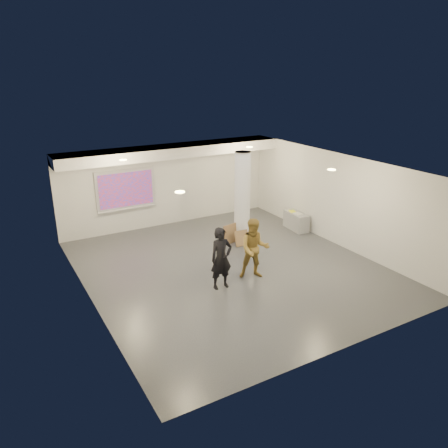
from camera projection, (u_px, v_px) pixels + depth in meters
floor at (231, 268)px, 12.75m from camera, size 8.00×9.00×0.01m
ceiling at (231, 167)px, 11.74m from camera, size 8.00×9.00×0.01m
wall_back at (168, 185)px, 15.92m from camera, size 8.00×0.01×3.00m
wall_front at (348, 285)px, 8.57m from camera, size 8.00×0.01×3.00m
wall_left at (87, 247)px, 10.37m from camera, size 0.01×9.00×3.00m
wall_right at (337, 200)px, 14.12m from camera, size 0.01×9.00×3.00m
soffit_band at (173, 151)px, 15.02m from camera, size 8.00×1.10×0.36m
downlight_nw at (123, 160)px, 12.75m from camera, size 0.22×0.22×0.02m
downlight_ne at (249, 147)px, 14.81m from camera, size 0.22×0.22×0.02m
downlight_sw at (180, 192)px, 9.49m from camera, size 0.22×0.22×0.02m
downlight_se at (332, 170)px, 11.55m from camera, size 0.22×0.22×0.02m
column at (242, 197)px, 14.42m from camera, size 0.52×0.52×3.00m
projection_screen at (126, 190)px, 15.12m from camera, size 2.10×0.13×1.42m
credenza at (296, 221)px, 15.73m from camera, size 0.54×1.10×0.62m
papers_stack at (298, 214)px, 15.51m from camera, size 0.24×0.31×0.02m
postit_pad at (292, 211)px, 15.74m from camera, size 0.27×0.31×0.03m
cardboard_back at (231, 234)px, 14.50m from camera, size 0.60×0.26×0.65m
cardboard_front at (242, 238)px, 14.31m from camera, size 0.48×0.24×0.50m
woman at (221, 258)px, 11.38m from camera, size 0.62×0.42×1.68m
man at (255, 249)px, 11.95m from camera, size 1.03×0.94×1.71m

